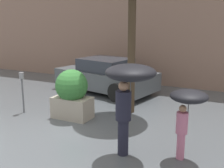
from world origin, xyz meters
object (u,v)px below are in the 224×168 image
at_px(person_adult, 129,84).
at_px(person_child, 187,105).
at_px(planter_box, 72,93).
at_px(parked_car_near, 106,76).
at_px(parking_meter, 22,84).

distance_m(person_adult, person_child, 1.22).
bearing_deg(planter_box, parked_car_near, 99.77).
distance_m(planter_box, parked_car_near, 3.18).
height_order(person_adult, person_child, person_adult).
relative_size(planter_box, parked_car_near, 0.34).
height_order(person_adult, parking_meter, person_adult).
xyz_separation_m(planter_box, person_adult, (2.34, -1.42, 0.82)).
distance_m(person_adult, parked_car_near, 5.46).
xyz_separation_m(person_adult, parked_car_near, (-2.88, 4.55, -0.93)).
relative_size(person_adult, parking_meter, 1.55).
height_order(planter_box, person_child, person_child).
xyz_separation_m(person_adult, parking_meter, (-3.93, 1.15, -0.65)).
distance_m(person_adult, parking_meter, 4.15).
height_order(person_child, parking_meter, person_child).
relative_size(planter_box, parking_meter, 1.13).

